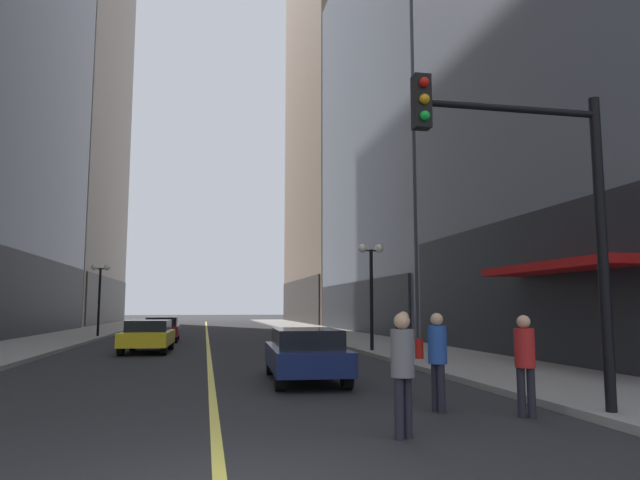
{
  "coord_description": "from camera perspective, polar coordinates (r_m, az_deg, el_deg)",
  "views": [
    {
      "loc": [
        -0.2,
        -5.8,
        1.87
      ],
      "look_at": [
        7.23,
        31.33,
        6.3
      ],
      "focal_mm": 32.19,
      "sensor_mm": 36.0,
      "label": 1
    }
  ],
  "objects": [
    {
      "name": "building_right_far",
      "position": [
        76.5,
        3.76,
        20.25
      ],
      "size": [
        14.72,
        26.0,
        73.14
      ],
      "color": "gray",
      "rests_on": "ground"
    },
    {
      "name": "storefront_awning_right",
      "position": [
        17.75,
        22.64,
        -2.54
      ],
      "size": [
        1.6,
        6.19,
        3.12
      ],
      "color": "#B21414",
      "rests_on": "ground"
    },
    {
      "name": "pedestrian_in_blue_hoodie",
      "position": [
        10.75,
        11.6,
        -11.01
      ],
      "size": [
        0.43,
        0.43,
        1.76
      ],
      "color": "black",
      "rests_on": "ground"
    },
    {
      "name": "ground_plane",
      "position": [
        40.84,
        -11.17,
        -9.17
      ],
      "size": [
        200.0,
        200.0,
        0.0
      ],
      "primitive_type": "plane",
      "color": "#262628"
    },
    {
      "name": "car_navy",
      "position": [
        14.72,
        -1.46,
        -11.14
      ],
      "size": [
        1.97,
        4.56,
        1.32
      ],
      "color": "#141E4C",
      "rests_on": "ground"
    },
    {
      "name": "pedestrian_in_grey_suit",
      "position": [
        8.53,
        8.21,
        -12.15
      ],
      "size": [
        0.45,
        0.45,
        1.78
      ],
      "color": "black",
      "rests_on": "ground"
    },
    {
      "name": "lane_centre_stripe",
      "position": [
        40.84,
        -11.17,
        -9.17
      ],
      "size": [
        0.16,
        70.0,
        0.01
      ],
      "primitive_type": "cube",
      "color": "#E5D64C",
      "rests_on": "ground"
    },
    {
      "name": "fire_hydrant_right",
      "position": [
        19.87,
        9.84,
        -10.81
      ],
      "size": [
        0.28,
        0.28,
        0.8
      ],
      "primitive_type": "cylinder",
      "color": "red",
      "rests_on": "ground"
    },
    {
      "name": "pedestrian_in_black_coat",
      "position": [
        12.29,
        8.34,
        -10.46
      ],
      "size": [
        0.48,
        0.48,
        1.77
      ],
      "color": "black",
      "rests_on": "ground"
    },
    {
      "name": "car_yellow",
      "position": [
        25.06,
        -16.72,
        -9.02
      ],
      "size": [
        1.98,
        4.32,
        1.32
      ],
      "color": "yellow",
      "rests_on": "ground"
    },
    {
      "name": "building_right_mid",
      "position": [
        46.12,
        12.42,
        10.33
      ],
      "size": [
        14.84,
        24.0,
        30.57
      ],
      "color": "slate",
      "rests_on": "ground"
    },
    {
      "name": "street_lamp_right_mid",
      "position": [
        23.38,
        5.11,
        -3.24
      ],
      "size": [
        1.06,
        0.36,
        4.43
      ],
      "color": "black",
      "rests_on": "ground"
    },
    {
      "name": "traffic_light_near_right",
      "position": [
        10.36,
        21.4,
        4.23
      ],
      "size": [
        3.43,
        0.35,
        5.65
      ],
      "color": "black",
      "rests_on": "ground"
    },
    {
      "name": "sidewalk_left",
      "position": [
        41.62,
        -22.73,
        -8.63
      ],
      "size": [
        4.5,
        78.0,
        0.15
      ],
      "primitive_type": "cube",
      "color": "gray",
      "rests_on": "ground"
    },
    {
      "name": "street_lamp_left_far",
      "position": [
        36.89,
        -21.04,
        -4.07
      ],
      "size": [
        1.06,
        0.36,
        4.43
      ],
      "color": "black",
      "rests_on": "ground"
    },
    {
      "name": "car_maroon",
      "position": [
        32.65,
        -15.44,
        -8.46
      ],
      "size": [
        1.85,
        4.07,
        1.32
      ],
      "color": "maroon",
      "rests_on": "ground"
    },
    {
      "name": "sidewalk_right",
      "position": [
        41.7,
        0.39,
        -9.14
      ],
      "size": [
        4.5,
        78.0,
        0.15
      ],
      "primitive_type": "cube",
      "color": "gray",
      "rests_on": "ground"
    },
    {
      "name": "pedestrian_in_red_jacket",
      "position": [
        10.6,
        19.7,
        -10.93
      ],
      "size": [
        0.46,
        0.46,
        1.73
      ],
      "color": "black",
      "rests_on": "ground"
    },
    {
      "name": "building_left_far",
      "position": [
        74.13,
        -25.72,
        16.94
      ],
      "size": [
        16.02,
        26.0,
        61.63
      ],
      "color": "#A8A399",
      "rests_on": "ground"
    }
  ]
}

